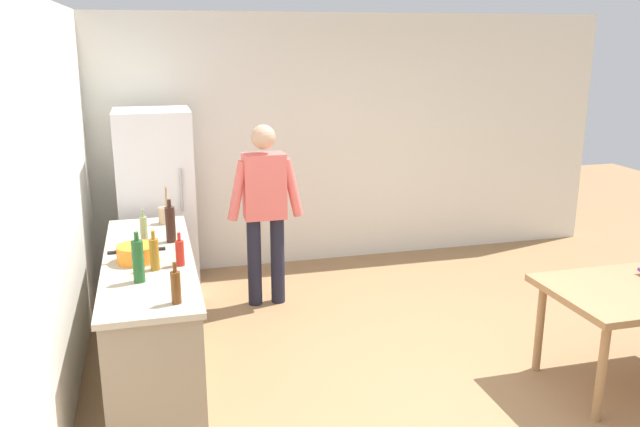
{
  "coord_description": "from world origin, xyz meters",
  "views": [
    {
      "loc": [
        -1.94,
        -3.84,
        2.46
      ],
      "look_at": [
        -0.6,
        1.18,
        1.03
      ],
      "focal_mm": 36.46,
      "sensor_mm": 36.0,
      "label": 1
    }
  ],
  "objects_px": {
    "cooking_pot": "(137,253)",
    "refrigerator": "(157,204)",
    "bottle_vinegar_tall": "(144,233)",
    "bottle_wine_dark": "(170,224)",
    "bottle_sauce_red": "(180,252)",
    "bottle_beer_brown": "(176,287)",
    "bottle_oil_amber": "(154,254)",
    "person": "(265,203)",
    "bottle_wine_green": "(138,261)",
    "utensil_jar": "(165,215)"
  },
  "relations": [
    {
      "from": "person",
      "to": "bottle_wine_dark",
      "type": "xyz_separation_m",
      "value": [
        -0.87,
        -0.7,
        0.07
      ]
    },
    {
      "from": "cooking_pot",
      "to": "bottle_wine_dark",
      "type": "distance_m",
      "value": 0.49
    },
    {
      "from": "bottle_wine_green",
      "to": "bottle_wine_dark",
      "type": "bearing_deg",
      "value": 73.83
    },
    {
      "from": "person",
      "to": "cooking_pot",
      "type": "xyz_separation_m",
      "value": [
        -1.12,
        -1.11,
        -0.02
      ]
    },
    {
      "from": "bottle_sauce_red",
      "to": "bottle_beer_brown",
      "type": "relative_size",
      "value": 0.92
    },
    {
      "from": "refrigerator",
      "to": "person",
      "type": "height_order",
      "value": "refrigerator"
    },
    {
      "from": "utensil_jar",
      "to": "bottle_vinegar_tall",
      "type": "bearing_deg",
      "value": -103.78
    },
    {
      "from": "bottle_oil_amber",
      "to": "bottle_vinegar_tall",
      "type": "distance_m",
      "value": 0.46
    },
    {
      "from": "bottle_wine_dark",
      "to": "refrigerator",
      "type": "bearing_deg",
      "value": 93.68
    },
    {
      "from": "cooking_pot",
      "to": "bottle_vinegar_tall",
      "type": "relative_size",
      "value": 1.25
    },
    {
      "from": "person",
      "to": "bottle_beer_brown",
      "type": "xyz_separation_m",
      "value": [
        -0.89,
        -1.95,
        0.03
      ]
    },
    {
      "from": "bottle_oil_amber",
      "to": "bottle_sauce_red",
      "type": "bearing_deg",
      "value": 14.16
    },
    {
      "from": "utensil_jar",
      "to": "bottle_beer_brown",
      "type": "xyz_separation_m",
      "value": [
        0.0,
        -1.79,
        0.03
      ]
    },
    {
      "from": "bottle_vinegar_tall",
      "to": "cooking_pot",
      "type": "bearing_deg",
      "value": -103.02
    },
    {
      "from": "person",
      "to": "bottle_wine_green",
      "type": "bearing_deg",
      "value": -125.99
    },
    {
      "from": "person",
      "to": "bottle_vinegar_tall",
      "type": "bearing_deg",
      "value": -140.88
    },
    {
      "from": "bottle_wine_dark",
      "to": "bottle_wine_green",
      "type": "height_order",
      "value": "same"
    },
    {
      "from": "bottle_sauce_red",
      "to": "bottle_vinegar_tall",
      "type": "xyz_separation_m",
      "value": [
        -0.24,
        0.41,
        0.04
      ]
    },
    {
      "from": "bottle_oil_amber",
      "to": "bottle_sauce_red",
      "type": "distance_m",
      "value": 0.18
    },
    {
      "from": "bottle_wine_green",
      "to": "cooking_pot",
      "type": "bearing_deg",
      "value": 92.28
    },
    {
      "from": "refrigerator",
      "to": "bottle_oil_amber",
      "type": "distance_m",
      "value": 1.88
    },
    {
      "from": "refrigerator",
      "to": "bottle_wine_dark",
      "type": "bearing_deg",
      "value": -86.32
    },
    {
      "from": "bottle_wine_dark",
      "to": "bottle_sauce_red",
      "type": "relative_size",
      "value": 1.42
    },
    {
      "from": "cooking_pot",
      "to": "bottle_beer_brown",
      "type": "xyz_separation_m",
      "value": [
        0.23,
        -0.84,
        0.05
      ]
    },
    {
      "from": "refrigerator",
      "to": "bottle_beer_brown",
      "type": "height_order",
      "value": "refrigerator"
    },
    {
      "from": "bottle_sauce_red",
      "to": "bottle_vinegar_tall",
      "type": "height_order",
      "value": "bottle_vinegar_tall"
    },
    {
      "from": "bottle_wine_green",
      "to": "bottle_beer_brown",
      "type": "distance_m",
      "value": 0.48
    },
    {
      "from": "bottle_vinegar_tall",
      "to": "bottle_wine_dark",
      "type": "bearing_deg",
      "value": 40.05
    },
    {
      "from": "utensil_jar",
      "to": "bottle_oil_amber",
      "type": "distance_m",
      "value": 1.17
    },
    {
      "from": "bottle_oil_amber",
      "to": "bottle_sauce_red",
      "type": "height_order",
      "value": "bottle_oil_amber"
    },
    {
      "from": "bottle_wine_green",
      "to": "bottle_sauce_red",
      "type": "height_order",
      "value": "bottle_wine_green"
    },
    {
      "from": "person",
      "to": "bottle_sauce_red",
      "type": "relative_size",
      "value": 7.08
    },
    {
      "from": "cooking_pot",
      "to": "bottle_wine_green",
      "type": "xyz_separation_m",
      "value": [
        0.02,
        -0.41,
        0.09
      ]
    },
    {
      "from": "cooking_pot",
      "to": "refrigerator",
      "type": "bearing_deg",
      "value": 84.01
    },
    {
      "from": "person",
      "to": "bottle_oil_amber",
      "type": "height_order",
      "value": "person"
    },
    {
      "from": "bottle_oil_amber",
      "to": "bottle_vinegar_tall",
      "type": "bearing_deg",
      "value": 98.18
    },
    {
      "from": "bottle_sauce_red",
      "to": "bottle_beer_brown",
      "type": "height_order",
      "value": "bottle_beer_brown"
    },
    {
      "from": "bottle_oil_amber",
      "to": "bottle_wine_green",
      "type": "relative_size",
      "value": 0.82
    },
    {
      "from": "bottle_oil_amber",
      "to": "cooking_pot",
      "type": "bearing_deg",
      "value": 119.93
    },
    {
      "from": "bottle_sauce_red",
      "to": "bottle_beer_brown",
      "type": "distance_m",
      "value": 0.68
    },
    {
      "from": "cooking_pot",
      "to": "bottle_oil_amber",
      "type": "distance_m",
      "value": 0.25
    },
    {
      "from": "utensil_jar",
      "to": "bottle_wine_green",
      "type": "distance_m",
      "value": 1.38
    },
    {
      "from": "bottle_oil_amber",
      "to": "refrigerator",
      "type": "bearing_deg",
      "value": 88.34
    },
    {
      "from": "person",
      "to": "bottle_oil_amber",
      "type": "xyz_separation_m",
      "value": [
        -1.0,
        -1.32,
        0.04
      ]
    },
    {
      "from": "bottle_oil_amber",
      "to": "person",
      "type": "bearing_deg",
      "value": 52.74
    },
    {
      "from": "bottle_oil_amber",
      "to": "bottle_beer_brown",
      "type": "height_order",
      "value": "bottle_oil_amber"
    },
    {
      "from": "bottle_beer_brown",
      "to": "person",
      "type": "bearing_deg",
      "value": 65.46
    },
    {
      "from": "refrigerator",
      "to": "bottle_vinegar_tall",
      "type": "xyz_separation_m",
      "value": [
        -0.12,
        -1.42,
        0.14
      ]
    },
    {
      "from": "cooking_pot",
      "to": "bottle_oil_amber",
      "type": "relative_size",
      "value": 1.43
    },
    {
      "from": "utensil_jar",
      "to": "bottle_wine_dark",
      "type": "bearing_deg",
      "value": -87.28
    }
  ]
}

